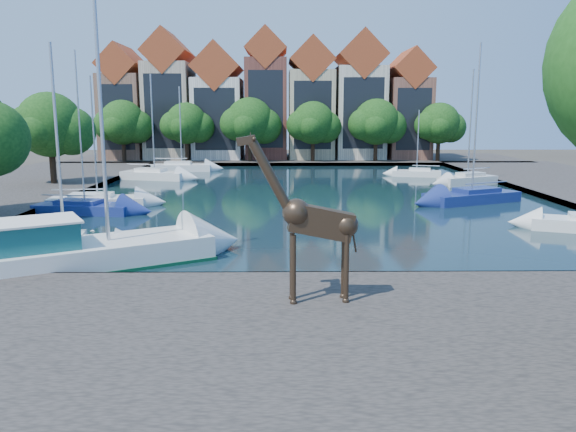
% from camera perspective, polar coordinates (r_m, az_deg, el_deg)
% --- Properties ---
extents(ground, '(160.00, 160.00, 0.00)m').
position_cam_1_polar(ground, '(22.29, 4.65, -6.84)').
color(ground, '#38332B').
rests_on(ground, ground).
extents(water_basin, '(38.00, 50.00, 0.08)m').
position_cam_1_polar(water_basin, '(45.71, 1.88, 2.20)').
color(water_basin, black).
rests_on(water_basin, ground).
extents(near_quay, '(50.00, 14.00, 0.50)m').
position_cam_1_polar(near_quay, '(15.69, 7.08, -13.59)').
color(near_quay, '#45403C').
rests_on(near_quay, ground).
extents(far_quay, '(60.00, 16.00, 0.50)m').
position_cam_1_polar(far_quay, '(77.47, 0.82, 5.77)').
color(far_quay, '#45403C').
rests_on(far_quay, ground).
extents(townhouse_west_end, '(5.44, 9.18, 14.93)m').
position_cam_1_polar(townhouse_west_end, '(79.97, -16.18, 10.61)').
color(townhouse_west_end, brown).
rests_on(townhouse_west_end, far_quay).
extents(townhouse_west_mid, '(5.94, 9.18, 16.79)m').
position_cam_1_polar(townhouse_west_mid, '(78.62, -11.91, 11.45)').
color(townhouse_west_mid, '#B8A68D').
rests_on(townhouse_west_mid, far_quay).
extents(townhouse_west_inner, '(6.43, 9.18, 15.15)m').
position_cam_1_polar(townhouse_west_inner, '(77.64, -7.08, 10.95)').
color(townhouse_west_inner, white).
rests_on(townhouse_west_inner, far_quay).
extents(townhouse_center, '(5.44, 9.18, 16.93)m').
position_cam_1_polar(townhouse_center, '(77.22, -2.20, 11.78)').
color(townhouse_center, brown).
rests_on(townhouse_center, far_quay).
extents(townhouse_east_inner, '(5.94, 9.18, 15.79)m').
position_cam_1_polar(townhouse_east_inner, '(77.29, 2.34, 11.31)').
color(townhouse_east_inner, '#C1B08A').
rests_on(townhouse_east_inner, far_quay).
extents(townhouse_east_mid, '(6.43, 9.18, 16.65)m').
position_cam_1_polar(townhouse_east_mid, '(77.90, 7.22, 11.50)').
color(townhouse_east_mid, beige).
rests_on(townhouse_east_mid, far_quay).
extents(townhouse_east_end, '(5.44, 9.18, 14.43)m').
position_cam_1_polar(townhouse_east_end, '(79.04, 11.96, 10.62)').
color(townhouse_east_end, brown).
rests_on(townhouse_east_end, far_quay).
extents(far_tree_far_west, '(7.28, 5.60, 7.68)m').
position_cam_1_polar(far_tree_far_west, '(74.39, -16.39, 8.96)').
color(far_tree_far_west, '#332114').
rests_on(far_tree_far_west, far_quay).
extents(far_tree_west, '(6.76, 5.20, 7.36)m').
position_cam_1_polar(far_tree_west, '(72.67, -10.23, 9.11)').
color(far_tree_west, '#332114').
rests_on(far_tree_west, far_quay).
extents(far_tree_mid_west, '(7.80, 6.00, 8.00)m').
position_cam_1_polar(far_tree_mid_west, '(71.79, -3.82, 9.41)').
color(far_tree_mid_west, '#332114').
rests_on(far_tree_mid_west, far_quay).
extents(far_tree_mid_east, '(7.02, 5.40, 7.52)m').
position_cam_1_polar(far_tree_mid_east, '(71.81, 2.64, 9.29)').
color(far_tree_mid_east, '#332114').
rests_on(far_tree_mid_east, far_quay).
extents(far_tree_east, '(7.54, 5.80, 7.84)m').
position_cam_1_polar(far_tree_east, '(72.72, 9.04, 9.27)').
color(far_tree_east, '#332114').
rests_on(far_tree_east, far_quay).
extents(far_tree_far_east, '(6.76, 5.20, 7.36)m').
position_cam_1_polar(far_tree_far_east, '(74.47, 15.18, 8.94)').
color(far_tree_far_east, '#332114').
rests_on(far_tree_far_east, far_quay).
extents(side_tree_left_far, '(7.28, 5.60, 7.88)m').
position_cam_1_polar(side_tree_left_far, '(53.04, -22.93, 8.33)').
color(side_tree_left_far, '#332114').
rests_on(side_tree_left_far, left_quay).
extents(giraffe_statue, '(3.81, 0.76, 5.44)m').
position_cam_1_polar(giraffe_statue, '(18.08, 2.45, -0.54)').
color(giraffe_statue, '#38281C').
rests_on(giraffe_statue, near_quay).
extents(motorsailer, '(11.39, 8.44, 11.34)m').
position_cam_1_polar(motorsailer, '(25.33, -21.49, -3.22)').
color(motorsailer, silver).
rests_on(motorsailer, water_basin).
extents(sailboat_left_a, '(5.83, 2.96, 9.53)m').
position_cam_1_polar(sailboat_left_a, '(27.72, -21.74, -2.66)').
color(sailboat_left_a, silver).
rests_on(sailboat_left_a, water_basin).
extents(sailboat_left_b, '(6.70, 3.25, 10.41)m').
position_cam_1_polar(sailboat_left_b, '(39.29, -19.94, 0.98)').
color(sailboat_left_b, navy).
rests_on(sailboat_left_b, water_basin).
extents(sailboat_left_c, '(6.78, 2.97, 9.01)m').
position_cam_1_polar(sailboat_left_c, '(41.76, -18.77, 1.61)').
color(sailboat_left_c, white).
rests_on(sailboat_left_c, water_basin).
extents(sailboat_left_d, '(6.88, 4.02, 10.17)m').
position_cam_1_polar(sailboat_left_d, '(57.13, -13.39, 4.24)').
color(sailboat_left_d, white).
rests_on(sailboat_left_d, water_basin).
extents(sailboat_left_e, '(6.60, 2.49, 9.35)m').
position_cam_1_polar(sailboat_left_e, '(64.75, -10.74, 5.03)').
color(sailboat_left_e, white).
rests_on(sailboat_left_e, water_basin).
extents(sailboat_right_b, '(7.65, 5.30, 11.38)m').
position_cam_1_polar(sailboat_right_b, '(43.47, 18.17, 2.07)').
color(sailboat_right_b, navy).
rests_on(sailboat_right_b, water_basin).
extents(sailboat_right_c, '(5.85, 4.02, 10.32)m').
position_cam_1_polar(sailboat_right_c, '(53.95, 17.76, 3.69)').
color(sailboat_right_c, beige).
rests_on(sailboat_right_c, water_basin).
extents(sailboat_right_d, '(5.16, 2.87, 6.79)m').
position_cam_1_polar(sailboat_right_d, '(59.76, 12.94, 4.38)').
color(sailboat_right_d, white).
rests_on(sailboat_right_d, water_basin).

